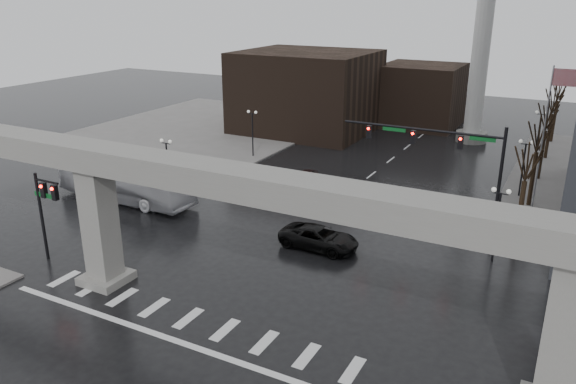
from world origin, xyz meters
name	(u,v)px	position (x,y,z in m)	size (l,w,h in m)	color
ground	(199,310)	(0.00, 0.00, 0.00)	(160.00, 160.00, 0.00)	black
sidewalk_nw	(203,129)	(-26.00, 36.00, 0.07)	(28.00, 36.00, 0.15)	slate
elevated_guideway	(212,198)	(1.26, 0.00, 6.88)	(48.00, 2.60, 8.70)	gray
building_far_left	(306,92)	(-14.00, 42.00, 5.00)	(16.00, 14.00, 10.00)	black
building_far_mid	(421,95)	(-2.00, 52.00, 4.00)	(10.00, 10.00, 8.00)	black
smokestack	(484,25)	(6.00, 46.00, 13.35)	(3.60, 3.60, 30.00)	silver
signal_mast_arm	(448,151)	(8.99, 18.80, 5.83)	(12.12, 0.43, 8.00)	black
signal_left_pole	(45,203)	(-12.25, 0.50, 4.07)	(2.30, 0.30, 6.00)	black
flagpole_assembly	(549,128)	(15.29, 22.00, 7.53)	(2.06, 0.12, 12.00)	silver
lamp_right_0	(498,212)	(13.50, 14.00, 3.47)	(1.22, 0.32, 5.11)	black
lamp_right_1	(524,159)	(13.50, 28.00, 3.47)	(1.22, 0.32, 5.11)	black
lamp_right_2	(540,126)	(13.50, 42.00, 3.47)	(1.22, 0.32, 5.11)	black
lamp_left_0	(167,158)	(-13.50, 14.00, 3.47)	(1.22, 0.32, 5.11)	black
lamp_left_1	(252,126)	(-13.50, 28.00, 3.47)	(1.22, 0.32, 5.11)	black
lamp_left_2	(310,104)	(-13.50, 42.00, 3.47)	(1.22, 0.32, 5.11)	black
tree_right_0	(522,205)	(14.53, 18.02, 2.79)	(1.09, 1.58, 7.50)	black
tree_right_1	(534,174)	(14.53, 26.02, 2.85)	(1.09, 1.61, 7.67)	black
tree_right_2	(543,150)	(14.53, 34.02, 2.91)	(1.10, 1.63, 7.85)	black
tree_right_3	(549,132)	(14.53, 42.02, 2.98)	(1.11, 1.66, 8.02)	black
tree_right_4	(555,117)	(14.53, 50.02, 3.04)	(1.12, 1.69, 8.19)	black
pickup_truck	(319,238)	(2.50, 10.49, 0.77)	(2.56, 5.55, 1.54)	black
city_bus	(125,180)	(-16.14, 11.51, 1.83)	(3.08, 13.16, 3.67)	silver
far_car	(304,178)	(-4.52, 22.31, 0.65)	(1.53, 3.80, 1.29)	black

